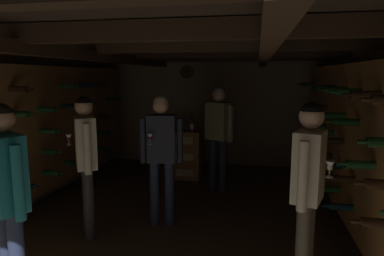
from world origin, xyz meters
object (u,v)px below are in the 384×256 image
display_bottle (192,124)px  person_guest_near_right (308,180)px  person_guest_mid_left (86,153)px  person_guest_rear_center (218,128)px  wine_crate_stack (186,155)px  person_guest_near_left (6,188)px  person_host_center (161,148)px

display_bottle → person_guest_near_right: size_ratio=0.21×
person_guest_mid_left → person_guest_rear_center: bearing=55.6°
display_bottle → person_guest_mid_left: bearing=-108.2°
wine_crate_stack → person_guest_near_right: size_ratio=0.53×
person_guest_near_left → display_bottle: bearing=78.5°
person_guest_near_right → person_guest_mid_left: (-2.39, 0.64, -0.01)m
wine_crate_stack → person_guest_near_left: size_ratio=0.53×
wine_crate_stack → person_guest_mid_left: person_guest_mid_left is taller
wine_crate_stack → person_guest_near_left: (-0.65, -3.82, 0.59)m
wine_crate_stack → person_guest_rear_center: (0.65, -0.55, 0.60)m
person_guest_near_left → person_guest_mid_left: size_ratio=1.02×
display_bottle → person_guest_rear_center: person_guest_rear_center is taller
person_host_center → person_guest_near_left: size_ratio=0.98×
person_host_center → person_guest_rear_center: 1.57m
wine_crate_stack → person_guest_rear_center: 1.04m
display_bottle → person_guest_near_left: bearing=-101.5°
person_host_center → person_guest_mid_left: (-0.78, -0.47, 0.01)m
display_bottle → person_guest_mid_left: (-0.80, -2.43, -0.02)m
person_guest_near_left → person_guest_near_right: (2.36, 0.69, -0.01)m
wine_crate_stack → person_guest_near_left: bearing=-99.6°
person_guest_near_right → person_guest_mid_left: person_guest_near_right is taller
person_host_center → person_guest_mid_left: person_guest_mid_left is taller
person_host_center → person_guest_mid_left: 0.91m
wine_crate_stack → display_bottle: display_bottle is taller
person_guest_near_right → person_guest_mid_left: 2.48m
display_bottle → person_guest_near_left: (-0.77, -3.77, 0.01)m
display_bottle → person_guest_near_right: person_guest_near_right is taller
person_guest_rear_center → person_guest_near_left: bearing=-111.6°
person_guest_near_left → person_guest_mid_left: bearing=91.3°
person_guest_mid_left → wine_crate_stack: bearing=74.7°
person_guest_near_right → person_guest_mid_left: size_ratio=1.01×
person_host_center → person_guest_near_left: person_guest_near_left is taller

